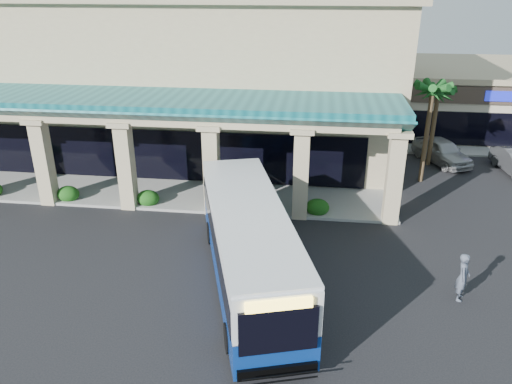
# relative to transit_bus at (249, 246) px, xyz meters

# --- Properties ---
(ground) EXTENTS (110.00, 110.00, 0.00)m
(ground) POSITION_rel_transit_bus_xyz_m (0.25, 1.00, -1.65)
(ground) COLOR black
(main_building) EXTENTS (30.80, 14.80, 11.35)m
(main_building) POSITION_rel_transit_bus_xyz_m (-7.75, 17.00, 4.03)
(main_building) COLOR tan
(main_building) RESTS_ON ground
(arcade) EXTENTS (30.00, 6.20, 5.70)m
(arcade) POSITION_rel_transit_bus_xyz_m (-7.75, 7.80, 1.20)
(arcade) COLOR #0E5158
(arcade) RESTS_ON ground
(palm_0) EXTENTS (2.40, 2.40, 6.60)m
(palm_0) POSITION_rel_transit_bus_xyz_m (8.75, 12.00, 1.65)
(palm_0) COLOR #124616
(palm_0) RESTS_ON ground
(palm_1) EXTENTS (2.40, 2.40, 5.80)m
(palm_1) POSITION_rel_transit_bus_xyz_m (9.75, 15.00, 1.25)
(palm_1) COLOR #124616
(palm_1) RESTS_ON ground
(broadleaf_tree) EXTENTS (2.60, 2.60, 4.81)m
(broadleaf_tree) POSITION_rel_transit_bus_xyz_m (7.75, 20.00, 0.76)
(broadleaf_tree) COLOR #154710
(broadleaf_tree) RESTS_ON ground
(transit_bus) EXTENTS (6.02, 12.07, 3.29)m
(transit_bus) POSITION_rel_transit_bus_xyz_m (0.00, 0.00, 0.00)
(transit_bus) COLOR navy
(transit_bus) RESTS_ON ground
(pedestrian) EXTENTS (0.64, 0.81, 1.94)m
(pedestrian) POSITION_rel_transit_bus_xyz_m (8.15, -0.11, -0.68)
(pedestrian) COLOR #48505F
(pedestrian) RESTS_ON ground
(car_silver) EXTENTS (3.69, 5.06, 1.60)m
(car_silver) POSITION_rel_transit_bus_xyz_m (10.64, 15.49, -0.84)
(car_silver) COLOR #A7A7A7
(car_silver) RESTS_ON ground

